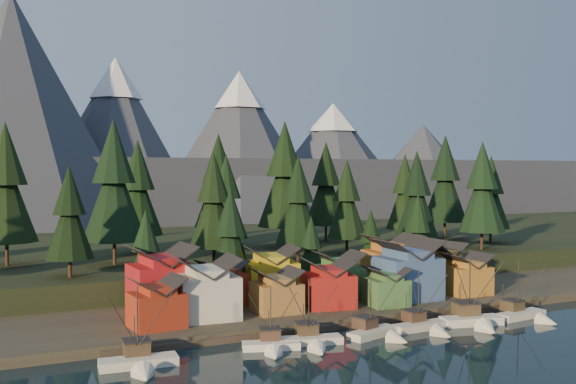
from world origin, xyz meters
name	(u,v)px	position (x,y,z in m)	size (l,w,h in m)	color
ground	(409,351)	(0.00, 0.00, 0.00)	(500.00, 500.00, 0.00)	black
shore_strip	(288,295)	(0.00, 40.00, 0.75)	(400.00, 50.00, 1.50)	#343026
hillside	(209,254)	(0.00, 90.00, 3.00)	(420.00, 100.00, 6.00)	black
dock	(349,323)	(0.00, 16.50, 0.50)	(80.00, 4.00, 1.00)	#4B3F36
mountain_ridge	(112,168)	(-4.20, 213.59, 26.06)	(560.00, 190.00, 90.00)	#4A505F
boat_0	(140,352)	(-35.97, 7.98, 2.18)	(10.45, 11.25, 11.64)	silver
boat_1	(272,337)	(-17.34, 8.44, 1.96)	(8.78, 9.24, 10.10)	white
boat_2	(312,333)	(-11.15, 8.22, 1.94)	(10.15, 10.71, 10.61)	silver
boat_3	(379,324)	(0.16, 8.05, 2.02)	(9.73, 10.17, 10.71)	beige
boat_4	(426,319)	(9.12, 8.32, 1.93)	(10.04, 10.86, 10.61)	beige
boat_5	(475,311)	(18.30, 7.41, 2.53)	(10.78, 11.41, 12.87)	silver
boat_6	(527,308)	(29.57, 7.44, 2.01)	(10.32, 11.03, 10.96)	silver
house_front_0	(157,301)	(-30.25, 22.76, 5.53)	(8.43, 8.05, 7.67)	maroon
house_front_1	(207,286)	(-21.51, 25.17, 6.70)	(10.16, 9.81, 9.89)	beige
house_front_2	(276,290)	(-9.50, 24.49, 5.33)	(7.70, 7.76, 7.29)	olive
house_front_3	(329,282)	(0.47, 24.43, 5.89)	(9.53, 9.22, 8.35)	maroon
house_front_4	(386,285)	(10.34, 21.32, 5.07)	(7.29, 7.77, 6.80)	#43723E
house_front_5	(408,268)	(17.14, 24.38, 7.30)	(10.86, 9.94, 11.05)	#3B598D
house_front_6	(466,273)	(30.07, 23.31, 5.61)	(8.07, 7.66, 7.83)	#B0772D
house_back_0	(162,277)	(-26.72, 33.76, 7.32)	(10.86, 10.48, 11.08)	#A31920
house_back_1	(222,282)	(-16.20, 33.01, 5.72)	(8.70, 8.76, 8.05)	maroon
house_back_2	(271,271)	(-5.93, 35.07, 6.67)	(10.53, 9.91, 9.84)	gold
house_back_3	(339,273)	(6.56, 31.44, 5.95)	(9.02, 8.20, 8.47)	#3F7541
house_back_4	(393,261)	(19.92, 33.28, 7.23)	(10.98, 10.62, 10.90)	#AC6B2C
house_back_5	(440,264)	(30.49, 31.68, 6.23)	(9.26, 9.34, 9.02)	#BA7F30
tree_hill_1	(6,187)	(-50.00, 68.00, 22.03)	(12.59, 12.59, 29.32)	#332319
tree_hill_2	(69,216)	(-40.00, 48.00, 17.11)	(8.73, 8.73, 20.33)	#332319
tree_hill_3	(114,185)	(-30.00, 60.00, 22.37)	(12.86, 12.86, 29.95)	#332319
tree_hill_4	(138,191)	(-22.00, 75.00, 20.51)	(11.39, 11.39, 26.54)	#332319
tree_hill_5	(214,204)	(-12.00, 50.00, 18.66)	(9.94, 9.94, 23.16)	#332319
tree_hill_6	(226,200)	(-4.00, 65.00, 18.62)	(9.91, 9.91, 23.09)	#332319
tree_hill_7	(298,204)	(6.00, 48.00, 18.34)	(9.69, 9.69, 22.57)	#332319
tree_hill_8	(285,178)	(14.00, 72.00, 23.37)	(13.63, 13.63, 31.76)	#332319
tree_hill_9	(347,202)	(22.00, 55.00, 18.02)	(9.44, 9.44, 21.99)	#332319
tree_hill_10	(326,187)	(30.00, 80.00, 20.82)	(11.64, 11.64, 27.11)	#332319
tree_hill_11	(417,197)	(38.00, 50.00, 19.13)	(10.31, 10.31, 24.01)	#332319
tree_hill_12	(405,195)	(46.00, 66.00, 18.97)	(10.19, 10.19, 23.73)	#332319
tree_hill_13	(482,190)	(56.00, 48.00, 20.47)	(11.36, 11.36, 26.47)	#332319
tree_hill_14	(445,182)	(64.00, 72.00, 22.05)	(12.60, 12.60, 29.35)	#332319
tree_hill_15	(219,185)	(0.00, 82.00, 21.73)	(12.35, 12.35, 28.77)	#332319
tree_hill_17	(491,195)	(68.00, 58.00, 18.76)	(10.02, 10.02, 23.34)	#332319
tree_shore_0	(146,252)	(-28.00, 40.00, 10.81)	(7.31, 7.31, 17.04)	#332319
tree_shore_1	(231,237)	(-12.00, 40.00, 12.82)	(8.89, 8.89, 20.72)	#332319
tree_shore_2	(311,249)	(5.00, 40.00, 9.60)	(6.37, 6.37, 14.84)	#332319
tree_shore_3	(371,243)	(19.00, 40.00, 10.13)	(6.79, 6.79, 15.81)	#332319
tree_shore_4	(418,233)	(31.00, 40.00, 11.77)	(8.07, 8.07, 18.79)	#332319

